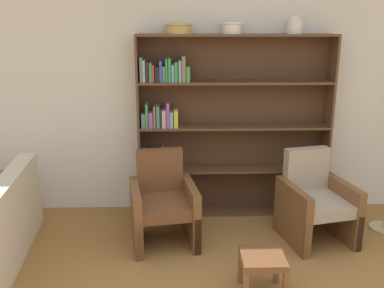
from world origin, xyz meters
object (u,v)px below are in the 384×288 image
(bookshelf, at_px, (216,130))
(footstool, at_px, (263,263))
(vase_tall, at_px, (295,26))
(armchair_leather, at_px, (163,204))
(bowl_sage, at_px, (179,28))
(bowl_cream, at_px, (232,27))
(armchair_cushioned, at_px, (315,202))

(bookshelf, bearing_deg, footstool, -81.15)
(bookshelf, height_order, vase_tall, vase_tall)
(bookshelf, bearing_deg, armchair_leather, -130.89)
(footstool, bearing_deg, bowl_sage, 112.68)
(footstool, bearing_deg, vase_tall, 70.81)
(bowl_cream, distance_m, vase_tall, 0.68)
(footstool, bearing_deg, bookshelf, 98.85)
(armchair_leather, relative_size, footstool, 2.57)
(vase_tall, distance_m, footstool, 2.54)
(bowl_sage, distance_m, footstool, 2.55)
(bookshelf, bearing_deg, bowl_sage, -176.74)
(bowl_sage, relative_size, vase_tall, 1.57)
(bowl_sage, distance_m, armchair_leather, 1.86)
(bowl_sage, bearing_deg, armchair_cushioned, -25.41)
(vase_tall, bearing_deg, armchair_cushioned, -77.04)
(armchair_cushioned, bearing_deg, bowl_cream, -51.54)
(bowl_cream, bearing_deg, armchair_leather, -138.23)
(armchair_cushioned, xyz_separation_m, footstool, (-0.72, -0.96, -0.11))
(bookshelf, relative_size, armchair_cushioned, 2.37)
(bowl_cream, distance_m, armchair_leather, 2.01)
(vase_tall, relative_size, footstool, 0.53)
(armchair_cushioned, bearing_deg, vase_tall, -89.85)
(bookshelf, xyz_separation_m, armchair_cushioned, (0.98, -0.69, -0.61))
(bowl_cream, relative_size, footstool, 0.64)
(bowl_sage, relative_size, armchair_cushioned, 0.32)
(bowl_sage, distance_m, bowl_cream, 0.57)
(bookshelf, distance_m, footstool, 1.82)
(bowl_sage, bearing_deg, bookshelf, 3.26)
(vase_tall, xyz_separation_m, armchair_cushioned, (0.15, -0.67, -1.75))
(vase_tall, relative_size, armchair_cushioned, 0.20)
(armchair_leather, height_order, footstool, armchair_leather)
(vase_tall, height_order, armchair_leather, vase_tall)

